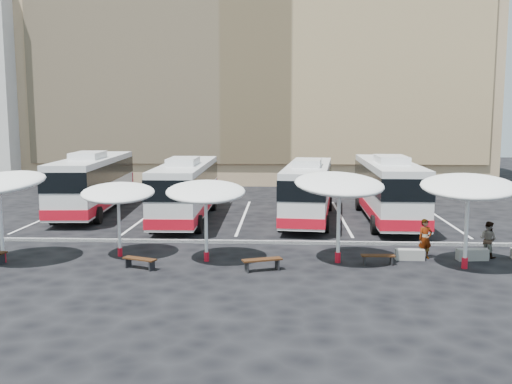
{
  "coord_description": "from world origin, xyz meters",
  "views": [
    {
      "loc": [
        2.44,
        -26.68,
        6.2
      ],
      "look_at": [
        1.0,
        3.0,
        2.2
      ],
      "focal_mm": 40.0,
      "sensor_mm": 36.0,
      "label": 1
    }
  ],
  "objects_px": {
    "wood_bench_2": "(262,262)",
    "wood_bench_3": "(378,257)",
    "conc_bench_0": "(410,255)",
    "sunshade_3": "(339,185)",
    "passenger_0": "(425,239)",
    "wood_bench_1": "(140,261)",
    "passenger_1": "(488,239)",
    "sunshade_2": "(206,192)",
    "bus_0": "(93,181)",
    "sunshade_1": "(118,193)",
    "sunshade_4": "(468,187)",
    "bus_1": "(186,188)",
    "conc_bench_1": "(472,255)",
    "bus_2": "(308,188)",
    "bus_3": "(388,187)"
  },
  "relations": [
    {
      "from": "sunshade_3",
      "to": "wood_bench_3",
      "type": "xyz_separation_m",
      "value": [
        1.63,
        -0.31,
        -3.01
      ]
    },
    {
      "from": "wood_bench_1",
      "to": "wood_bench_2",
      "type": "relative_size",
      "value": 0.9
    },
    {
      "from": "wood_bench_1",
      "to": "conc_bench_1",
      "type": "height_order",
      "value": "conc_bench_1"
    },
    {
      "from": "wood_bench_1",
      "to": "conc_bench_1",
      "type": "bearing_deg",
      "value": 8.5
    },
    {
      "from": "bus_0",
      "to": "bus_2",
      "type": "bearing_deg",
      "value": -11.89
    },
    {
      "from": "sunshade_2",
      "to": "conc_bench_1",
      "type": "relative_size",
      "value": 2.86
    },
    {
      "from": "bus_2",
      "to": "sunshade_2",
      "type": "bearing_deg",
      "value": -109.1
    },
    {
      "from": "conc_bench_1",
      "to": "sunshade_1",
      "type": "bearing_deg",
      "value": -179.79
    },
    {
      "from": "sunshade_2",
      "to": "sunshade_1",
      "type": "bearing_deg",
      "value": 170.27
    },
    {
      "from": "bus_0",
      "to": "bus_2",
      "type": "xyz_separation_m",
      "value": [
        13.67,
        -1.95,
        -0.13
      ]
    },
    {
      "from": "wood_bench_1",
      "to": "wood_bench_3",
      "type": "distance_m",
      "value": 9.84
    },
    {
      "from": "passenger_0",
      "to": "bus_0",
      "type": "bearing_deg",
      "value": 133.29
    },
    {
      "from": "sunshade_3",
      "to": "bus_0",
      "type": "bearing_deg",
      "value": 140.28
    },
    {
      "from": "bus_1",
      "to": "conc_bench_0",
      "type": "distance_m",
      "value": 14.52
    },
    {
      "from": "sunshade_2",
      "to": "wood_bench_1",
      "type": "bearing_deg",
      "value": -151.95
    },
    {
      "from": "sunshade_3",
      "to": "conc_bench_1",
      "type": "bearing_deg",
      "value": 6.64
    },
    {
      "from": "bus_2",
      "to": "sunshade_3",
      "type": "height_order",
      "value": "sunshade_3"
    },
    {
      "from": "bus_0",
      "to": "conc_bench_1",
      "type": "relative_size",
      "value": 9.61
    },
    {
      "from": "bus_1",
      "to": "wood_bench_3",
      "type": "relative_size",
      "value": 8.58
    },
    {
      "from": "sunshade_4",
      "to": "bus_2",
      "type": "bearing_deg",
      "value": 118.78
    },
    {
      "from": "bus_1",
      "to": "sunshade_4",
      "type": "height_order",
      "value": "sunshade_4"
    },
    {
      "from": "bus_1",
      "to": "passenger_1",
      "type": "xyz_separation_m",
      "value": [
        14.78,
        -8.43,
        -1.13
      ]
    },
    {
      "from": "sunshade_3",
      "to": "passenger_0",
      "type": "relative_size",
      "value": 2.69
    },
    {
      "from": "sunshade_4",
      "to": "wood_bench_1",
      "type": "distance_m",
      "value": 13.59
    },
    {
      "from": "wood_bench_2",
      "to": "bus_0",
      "type": "bearing_deg",
      "value": 130.0
    },
    {
      "from": "sunshade_1",
      "to": "wood_bench_1",
      "type": "height_order",
      "value": "sunshade_1"
    },
    {
      "from": "wood_bench_1",
      "to": "passenger_0",
      "type": "xyz_separation_m",
      "value": [
        11.99,
        2.28,
        0.53
      ]
    },
    {
      "from": "bus_0",
      "to": "conc_bench_1",
      "type": "bearing_deg",
      "value": -33.0
    },
    {
      "from": "bus_0",
      "to": "sunshade_2",
      "type": "xyz_separation_m",
      "value": [
        8.92,
        -12.12,
        0.98
      ]
    },
    {
      "from": "bus_2",
      "to": "wood_bench_1",
      "type": "height_order",
      "value": "bus_2"
    },
    {
      "from": "sunshade_3",
      "to": "wood_bench_1",
      "type": "height_order",
      "value": "sunshade_3"
    },
    {
      "from": "wood_bench_1",
      "to": "passenger_1",
      "type": "xyz_separation_m",
      "value": [
        14.83,
        2.62,
        0.46
      ]
    },
    {
      "from": "wood_bench_3",
      "to": "conc_bench_0",
      "type": "height_order",
      "value": "conc_bench_0"
    },
    {
      "from": "wood_bench_2",
      "to": "sunshade_4",
      "type": "bearing_deg",
      "value": 5.41
    },
    {
      "from": "sunshade_2",
      "to": "passenger_0",
      "type": "height_order",
      "value": "sunshade_2"
    },
    {
      "from": "sunshade_3",
      "to": "wood_bench_2",
      "type": "relative_size",
      "value": 2.84
    },
    {
      "from": "passenger_0",
      "to": "sunshade_4",
      "type": "bearing_deg",
      "value": -66.8
    },
    {
      "from": "bus_0",
      "to": "wood_bench_1",
      "type": "bearing_deg",
      "value": -68.46
    },
    {
      "from": "sunshade_3",
      "to": "wood_bench_3",
      "type": "bearing_deg",
      "value": -10.61
    },
    {
      "from": "wood_bench_2",
      "to": "wood_bench_3",
      "type": "bearing_deg",
      "value": 13.68
    },
    {
      "from": "conc_bench_0",
      "to": "bus_0",
      "type": "bearing_deg",
      "value": 147.08
    },
    {
      "from": "sunshade_2",
      "to": "wood_bench_3",
      "type": "xyz_separation_m",
      "value": [
        7.24,
        -0.25,
        -2.67
      ]
    },
    {
      "from": "passenger_0",
      "to": "bus_2",
      "type": "bearing_deg",
      "value": 101.58
    },
    {
      "from": "sunshade_2",
      "to": "wood_bench_3",
      "type": "height_order",
      "value": "sunshade_2"
    },
    {
      "from": "wood_bench_2",
      "to": "passenger_0",
      "type": "height_order",
      "value": "passenger_0"
    },
    {
      "from": "bus_3",
      "to": "conc_bench_0",
      "type": "bearing_deg",
      "value": -92.98
    },
    {
      "from": "bus_0",
      "to": "sunshade_3",
      "type": "distance_m",
      "value": 18.93
    },
    {
      "from": "conc_bench_0",
      "to": "sunshade_3",
      "type": "bearing_deg",
      "value": -168.83
    },
    {
      "from": "bus_1",
      "to": "wood_bench_1",
      "type": "distance_m",
      "value": 11.17
    },
    {
      "from": "sunshade_3",
      "to": "passenger_0",
      "type": "xyz_separation_m",
      "value": [
        3.84,
        0.87,
        -2.46
      ]
    }
  ]
}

